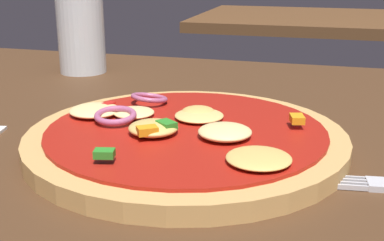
{
  "coord_description": "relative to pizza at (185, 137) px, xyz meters",
  "views": [
    {
      "loc": [
        0.08,
        -0.4,
        0.2
      ],
      "look_at": [
        -0.04,
        0.03,
        0.05
      ],
      "focal_mm": 47.2,
      "sensor_mm": 36.0,
      "label": 1
    }
  ],
  "objects": [
    {
      "name": "beer_glass",
      "position": [
        -0.24,
        0.27,
        0.04
      ],
      "size": [
        0.07,
        0.07,
        0.11
      ],
      "color": "silver",
      "rests_on": "dining_table"
    },
    {
      "name": "background_table",
      "position": [
        0.03,
        1.16,
        -0.03
      ],
      "size": [
        0.62,
        0.53,
        0.03
      ],
      "color": "brown",
      "rests_on": "ground"
    },
    {
      "name": "pizza",
      "position": [
        0.0,
        0.0,
        0.0
      ],
      "size": [
        0.29,
        0.29,
        0.03
      ],
      "color": "tan",
      "rests_on": "dining_table"
    },
    {
      "name": "dining_table",
      "position": [
        0.04,
        -0.01,
        -0.03
      ],
      "size": [
        1.5,
        0.86,
        0.03
      ],
      "color": "#4C301C",
      "rests_on": "ground"
    }
  ]
}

